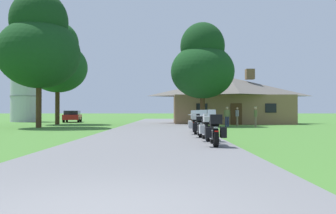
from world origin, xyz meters
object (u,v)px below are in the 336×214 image
bystander_gray_shirt_near_lodge (239,116)px  tree_left_near (41,44)px  motorcycle_black_nearest_to_camera (216,130)px  bystander_olive_shirt_by_tree (257,116)px  motorcycle_red_fourth_in_row (197,124)px  bystander_olive_shirt_beside_signpost (229,116)px  parked_red_suv_far_left (74,116)px  motorcycle_green_third_in_row (202,125)px  tree_by_lodge_front (204,64)px  motorcycle_black_second_in_row (208,128)px  metal_silo_distant (28,93)px  motorcycle_black_farthest_in_row (196,123)px  tree_left_far (59,60)px

bystander_gray_shirt_near_lodge → tree_left_near: (-16.63, -3.78, 5.77)m
motorcycle_black_nearest_to_camera → bystander_olive_shirt_by_tree: 18.08m
motorcycle_red_fourth_in_row → bystander_olive_shirt_beside_signpost: 11.56m
tree_left_near → bystander_olive_shirt_by_tree: bearing=4.0°
motorcycle_red_fourth_in_row → parked_red_suv_far_left: bearing=123.3°
parked_red_suv_far_left → motorcycle_green_third_in_row: bearing=-71.8°
tree_by_lodge_front → bystander_gray_shirt_near_lodge: bearing=10.4°
motorcycle_black_second_in_row → bystander_olive_shirt_beside_signpost: 15.95m
bystander_gray_shirt_near_lodge → motorcycle_black_second_in_row: bearing=-169.3°
tree_left_near → metal_silo_distant: (-7.67, 16.74, -3.00)m
bystander_olive_shirt_beside_signpost → motorcycle_black_farthest_in_row: bearing=-117.1°
motorcycle_black_farthest_in_row → parked_red_suv_far_left: size_ratio=0.43×
motorcycle_red_fourth_in_row → tree_left_far: 21.43m
tree_left_far → parked_red_suv_far_left: bearing=93.7°
tree_left_far → metal_silo_distant: bearing=126.2°
motorcycle_black_nearest_to_camera → tree_left_near: tree_left_near is taller
bystander_olive_shirt_beside_signpost → tree_left_far: tree_left_far is taller
motorcycle_black_second_in_row → bystander_olive_shirt_by_tree: bystander_olive_shirt_by_tree is taller
motorcycle_black_nearest_to_camera → parked_red_suv_far_left: size_ratio=0.43×
motorcycle_green_third_in_row → tree_left_near: (-11.90, 11.39, 6.10)m
motorcycle_black_second_in_row → metal_silo_distant: bearing=120.8°
metal_silo_distant → motorcycle_red_fourth_in_row: bearing=-52.8°
motorcycle_black_second_in_row → bystander_olive_shirt_by_tree: (5.69, 14.85, 0.34)m
bystander_olive_shirt_beside_signpost → bystander_olive_shirt_by_tree: bearing=-22.9°
bystander_olive_shirt_beside_signpost → parked_red_suv_far_left: bearing=137.1°
motorcycle_red_fourth_in_row → motorcycle_black_second_in_row: bearing=-84.0°
parked_red_suv_far_left → motorcycle_black_nearest_to_camera: bearing=-75.1°
motorcycle_black_second_in_row → motorcycle_black_farthest_in_row: size_ratio=1.00×
motorcycle_red_fourth_in_row → tree_left_far: tree_left_far is taller
motorcycle_black_nearest_to_camera → bystander_gray_shirt_near_lodge: (4.62, 19.70, 0.32)m
motorcycle_red_fourth_in_row → bystander_olive_shirt_by_tree: bearing=65.0°
bystander_gray_shirt_near_lodge → tree_left_far: tree_left_far is taller
metal_silo_distant → bystander_gray_shirt_near_lodge: bearing=-28.1°
bystander_olive_shirt_beside_signpost → tree_left_near: size_ratio=0.15×
motorcycle_black_second_in_row → bystander_olive_shirt_by_tree: 15.91m
tree_left_far → tree_left_near: bearing=-84.1°
tree_left_far → parked_red_suv_far_left: (-0.48, 7.50, -5.66)m
metal_silo_distant → motorcycle_black_nearest_to_camera: bearing=-58.9°
bystander_olive_shirt_beside_signpost → tree_left_far: size_ratio=0.16×
motorcycle_black_nearest_to_camera → motorcycle_black_farthest_in_row: (-0.06, 9.23, 0.00)m
motorcycle_red_fourth_in_row → tree_left_near: size_ratio=0.19×
motorcycle_black_nearest_to_camera → tree_left_near: (-12.01, 15.92, 6.10)m
motorcycle_green_third_in_row → bystander_olive_shirt_beside_signpost: 13.80m
motorcycle_black_nearest_to_camera → motorcycle_black_farthest_in_row: 9.23m
motorcycle_black_nearest_to_camera → tree_left_far: 27.11m
metal_silo_distant → motorcycle_black_second_in_row: bearing=-57.1°
motorcycle_black_nearest_to_camera → bystander_gray_shirt_near_lodge: 20.24m
bystander_gray_shirt_near_lodge → metal_silo_distant: bearing=87.6°
motorcycle_red_fourth_in_row → motorcycle_black_farthest_in_row: bearing=92.4°
bystander_gray_shirt_near_lodge → parked_red_suv_far_left: 20.98m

